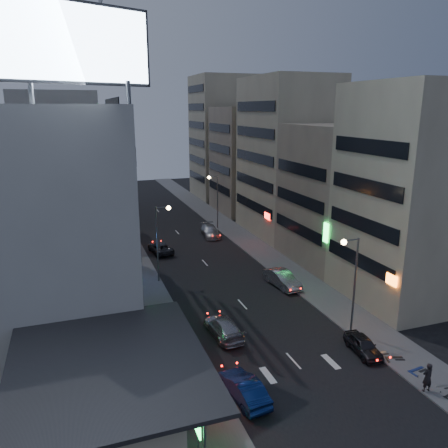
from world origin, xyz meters
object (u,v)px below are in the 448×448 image
parked_car_right_mid (282,279)px  scooter_blue (422,358)px  parked_car_left (160,248)px  scooter_black_b (403,349)px  road_car_blue (244,388)px  parked_car_right_near (363,345)px  parked_car_right_far (210,231)px  person (427,377)px  road_car_silver (224,327)px  scooter_silver_b (386,345)px

parked_car_right_mid → scooter_blue: size_ratio=2.49×
parked_car_left → scooter_black_b: bearing=105.6°
scooter_blue → scooter_black_b: (-0.41, 1.46, -0.02)m
parked_car_right_mid → scooter_black_b: parked_car_right_mid is taller
parked_car_left → road_car_blue: bearing=82.2°
parked_car_right_near → road_car_blue: size_ratio=0.84×
scooter_blue → scooter_black_b: bearing=8.7°
scooter_black_b → parked_car_right_near: bearing=74.4°
parked_car_left → scooter_blue: 33.49m
parked_car_right_far → person: size_ratio=2.68×
parked_car_right_near → road_car_silver: bearing=152.2°
person → scooter_black_b: 4.03m
road_car_blue → parked_car_left: bearing=-98.0°
scooter_black_b → scooter_silver_b: size_ratio=1.10×
parked_car_right_near → road_car_silver: road_car_silver is taller
parked_car_left → scooter_blue: (12.33, -31.14, 0.05)m
road_car_silver → scooter_black_b: size_ratio=2.60×
road_car_blue → road_car_silver: road_car_blue is taller
road_car_blue → scooter_silver_b: bearing=-179.6°
road_car_silver → scooter_blue: road_car_silver is taller
scooter_silver_b → road_car_silver: bearing=62.9°
parked_car_right_near → road_car_blue: bearing=-163.7°
scooter_black_b → person: bearing=177.9°
person → road_car_silver: bearing=-46.0°
parked_car_right_near → person: size_ratio=1.93×
parked_car_right_near → person: person is taller
parked_car_right_far → road_car_blue: parked_car_right_far is taller
parked_car_left → road_car_silver: road_car_silver is taller
person → scooter_black_b: size_ratio=1.02×
road_car_blue → person: bearing=157.1°
road_car_silver → person: bearing=129.2°
road_car_blue → road_car_silver: bearing=-106.8°
parked_car_right_mid → person: bearing=-93.9°
road_car_blue → parked_car_right_near: bearing=-175.8°
parked_car_right_mid → scooter_blue: 16.62m
parked_car_right_near → parked_car_right_mid: parked_car_right_mid is taller
parked_car_right_mid → parked_car_right_far: (-1.42, 19.77, -0.05)m
scooter_blue → road_car_blue: bearing=78.5°
scooter_blue → parked_car_left: bearing=14.5°
parked_car_right_far → scooter_silver_b: size_ratio=3.01×
parked_car_right_mid → scooter_black_b: size_ratio=2.56×
parked_car_left → scooter_silver_b: (11.26, -28.65, -0.02)m
parked_car_right_near → parked_car_left: parked_car_left is taller
person → scooter_silver_b: size_ratio=1.12×
scooter_blue → scooter_silver_b: scooter_blue is taller
road_car_silver → scooter_blue: (11.68, -8.89, -0.00)m
parked_car_right_far → scooter_black_b: size_ratio=2.73×
parked_car_right_near → scooter_blue: 4.04m
person → scooter_black_b: (1.39, 3.76, -0.40)m
road_car_silver → person: size_ratio=2.55×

